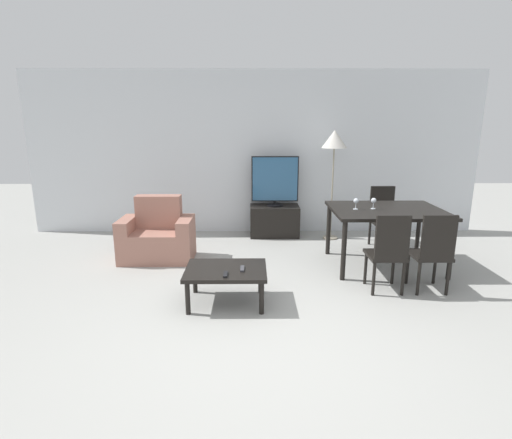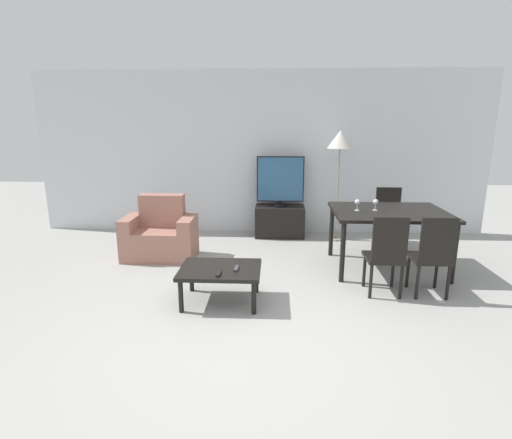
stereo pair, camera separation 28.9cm
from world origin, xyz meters
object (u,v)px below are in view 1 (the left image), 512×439
Objects in this scene: dining_chair_far at (383,214)px; dining_chair_near_right at (433,250)px; armchair at (158,237)px; floor_lamp at (334,143)px; remote_secondary at (226,274)px; dining_chair_near at (388,250)px; wine_glass_center at (374,201)px; tv at (275,181)px; remote_primary at (242,269)px; tv_stand at (274,221)px; dining_table at (386,215)px; coffee_table at (226,273)px; wine_glass_left at (356,202)px.

dining_chair_near_right is (0.00, -1.72, 0.00)m from dining_chair_far.
floor_lamp is (2.60, 0.98, 1.23)m from armchair.
floor_lamp is 3.22m from remote_secondary.
dining_chair_near is 1.79m from dining_chair_far.
dining_chair_near is at bearing -94.40° from wine_glass_center.
tv is 0.89× the size of dining_chair_near.
floor_lamp is 11.66× the size of remote_primary.
dining_table reaches higher than tv_stand.
remote_primary is (-1.85, -1.13, -0.31)m from dining_table.
tv_stand is 2.84m from dining_chair_near_right.
coffee_table is 5.64× the size of remote_secondary.
dining_table is at bearing -46.71° from tv_stand.
tv_stand is 5.40× the size of remote_primary.
remote_secondary is (1.05, -1.59, 0.08)m from armchair.
armchair is 6.58× the size of remote_secondary.
floor_lamp reaches higher than remote_primary.
remote_primary is (1.21, -1.43, 0.08)m from armchair.
armchair is 3.05m from floor_lamp.
armchair is 2.14m from tv.
dining_chair_near_right is at bearing 7.39° from remote_primary.
armchair is at bearing 172.99° from wine_glass_left.
dining_chair_far is 6.29× the size of wine_glass_center.
floor_lamp reaches higher than tv.
coffee_table is at bearing -104.32° from tv.
wine_glass_center is (1.67, 1.13, 0.49)m from remote_primary.
floor_lamp is (0.91, -0.17, 1.29)m from tv_stand.
wine_glass_left and wine_glass_center have the same top height.
wine_glass_left reaches higher than dining_table.
wine_glass_center is at bearing -77.85° from floor_lamp.
remote_secondary is at bearing -56.59° from armchair.
floor_lamp is 1.48m from wine_glass_center.
coffee_table is 5.80× the size of wine_glass_center.
tv is 0.89× the size of dining_chair_near_right.
armchair is 1.22× the size of tv_stand.
armchair is 1.07× the size of dining_chair_near.
wine_glass_left is 1.00× the size of wine_glass_center.
armchair is 1.74m from coffee_table.
dining_chair_far is 0.53× the size of floor_lamp.
dining_chair_near_right is at bearing -55.00° from tv.
dining_chair_near_right is 2.31m from remote_secondary.
armchair is 2.05m from tv_stand.
tv_stand reaches higher than remote_secondary.
dining_chair_near is at bearing 13.55° from remote_secondary.
dining_chair_near is (2.82, -1.16, 0.19)m from armchair.
remote_primary reaches higher than coffee_table.
floor_lamp reaches higher than dining_chair_far.
remote_secondary is at bearing -166.45° from dining_chair_near.
tv is (1.69, 1.15, 0.61)m from armchair.
wine_glass_center reaches higher than dining_chair_near.
coffee_table is 0.48× the size of floor_lamp.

